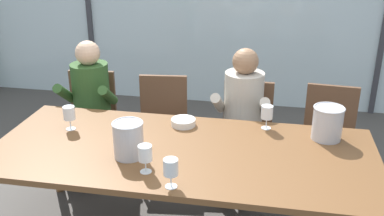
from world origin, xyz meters
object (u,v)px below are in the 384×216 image
(chair_left_of_center, at_px, (162,119))
(chair_center, at_px, (247,126))
(chair_right_of_center, at_px, (329,131))
(wine_glass_center_pour, at_px, (69,114))
(chair_near_curtain, at_px, (91,113))
(ice_bucket_secondary, at_px, (128,139))
(tasting_bowl, at_px, (183,122))
(wine_glass_by_right_taster, at_px, (267,113))
(wine_glass_near_bucket, at_px, (171,168))
(wine_glass_by_left_taster, at_px, (145,154))
(dining_table, at_px, (182,157))
(person_beige_jumper, at_px, (242,112))
(ice_bucket_primary, at_px, (328,123))
(person_olive_shirt, at_px, (89,101))

(chair_left_of_center, distance_m, chair_center, 0.74)
(chair_right_of_center, relative_size, wine_glass_center_pour, 5.01)
(chair_near_curtain, xyz_separation_m, ice_bucket_secondary, (0.74, -1.11, 0.34))
(tasting_bowl, xyz_separation_m, wine_glass_by_right_taster, (0.60, 0.06, 0.09))
(ice_bucket_secondary, bearing_deg, wine_glass_near_bucket, -41.17)
(wine_glass_by_left_taster, relative_size, wine_glass_near_bucket, 1.00)
(tasting_bowl, relative_size, wine_glass_center_pour, 1.02)
(wine_glass_by_left_taster, bearing_deg, ice_bucket_secondary, 133.14)
(wine_glass_by_right_taster, bearing_deg, wine_glass_center_pour, -168.81)
(chair_left_of_center, bearing_deg, chair_center, -7.96)
(dining_table, height_order, person_beige_jumper, person_beige_jumper)
(chair_right_of_center, relative_size, wine_glass_by_right_taster, 5.01)
(ice_bucket_secondary, bearing_deg, ice_bucket_primary, 21.48)
(chair_right_of_center, relative_size, person_olive_shirt, 0.73)
(person_beige_jumper, xyz_separation_m, wine_glass_by_left_taster, (-0.48, -1.13, 0.17))
(ice_bucket_secondary, xyz_separation_m, wine_glass_by_right_taster, (0.84, 0.58, -0.00))
(chair_left_of_center, height_order, wine_glass_center_pour, wine_glass_center_pour)
(chair_left_of_center, xyz_separation_m, chair_right_of_center, (1.42, 0.00, 0.00))
(chair_right_of_center, bearing_deg, tasting_bowl, -147.67)
(tasting_bowl, bearing_deg, ice_bucket_primary, -1.77)
(person_olive_shirt, bearing_deg, dining_table, -43.42)
(ice_bucket_primary, xyz_separation_m, ice_bucket_secondary, (-1.25, -0.49, 0.00))
(person_beige_jumper, bearing_deg, wine_glass_center_pour, -147.75)
(tasting_bowl, bearing_deg, wine_glass_by_right_taster, 5.70)
(dining_table, distance_m, wine_glass_by_left_taster, 0.40)
(wine_glass_by_right_taster, bearing_deg, chair_right_of_center, 45.55)
(chair_near_curtain, relative_size, person_beige_jumper, 0.73)
(wine_glass_near_bucket, bearing_deg, chair_right_of_center, 54.25)
(dining_table, bearing_deg, chair_left_of_center, 111.72)
(person_olive_shirt, bearing_deg, tasting_bowl, -29.74)
(tasting_bowl, bearing_deg, ice_bucket_secondary, -114.94)
(chair_left_of_center, bearing_deg, person_beige_jumper, -17.13)
(person_olive_shirt, distance_m, wine_glass_by_left_taster, 1.42)
(chair_right_of_center, distance_m, person_olive_shirt, 2.04)
(wine_glass_center_pour, relative_size, wine_glass_by_right_taster, 1.00)
(wine_glass_by_left_taster, xyz_separation_m, wine_glass_by_right_taster, (0.68, 0.75, 0.00))
(chair_right_of_center, height_order, wine_glass_near_bucket, wine_glass_near_bucket)
(person_beige_jumper, relative_size, wine_glass_by_right_taster, 6.84)
(ice_bucket_primary, xyz_separation_m, wine_glass_by_right_taster, (-0.41, 0.09, -0.00))
(dining_table, xyz_separation_m, chair_right_of_center, (1.04, 0.95, -0.16))
(chair_center, relative_size, wine_glass_near_bucket, 5.01)
(person_olive_shirt, bearing_deg, chair_left_of_center, 8.15)
(chair_near_curtain, bearing_deg, chair_right_of_center, -5.17)
(chair_right_of_center, height_order, person_olive_shirt, person_olive_shirt)
(chair_left_of_center, bearing_deg, person_olive_shirt, -174.24)
(chair_center, bearing_deg, tasting_bowl, -127.94)
(wine_glass_near_bucket, bearing_deg, wine_glass_by_left_taster, 144.63)
(chair_right_of_center, height_order, ice_bucket_secondary, ice_bucket_secondary)
(tasting_bowl, relative_size, wine_glass_near_bucket, 1.02)
(dining_table, distance_m, tasting_bowl, 0.39)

